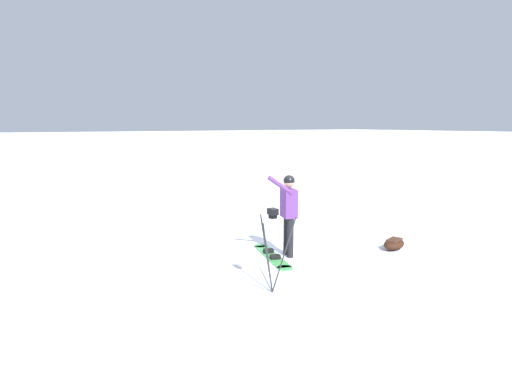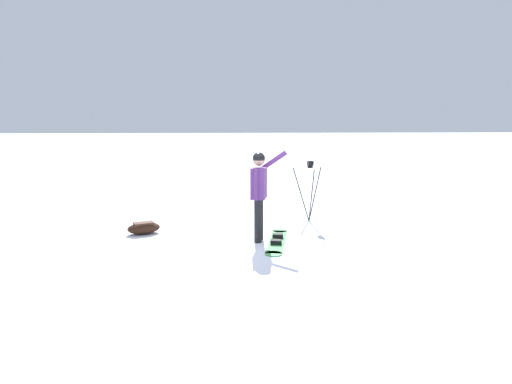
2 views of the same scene
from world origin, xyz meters
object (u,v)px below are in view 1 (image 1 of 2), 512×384
Objects in this scene: gear_bag_large at (394,244)px; camera_tripod at (273,233)px; snowboard at (272,255)px; snowboarder at (288,207)px.

camera_tripod is (-3.64, -0.60, 0.87)m from gear_bag_large.
camera_tripod reaches higher than gear_bag_large.
snowboard is 2.75m from gear_bag_large.
snowboarder reaches higher than gear_bag_large.
camera_tripod reaches higher than snowboard.
gear_bag_large is 3.79m from camera_tripod.
gear_bag_large is at bearing -21.21° from snowboarder.
snowboard is at bearing 158.67° from snowboarder.
snowboarder is at bearing -21.33° from snowboard.
camera_tripod is (-1.40, -1.47, -0.04)m from snowboarder.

